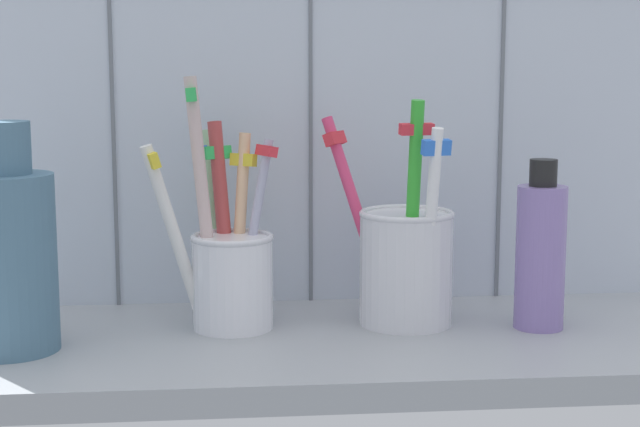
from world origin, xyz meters
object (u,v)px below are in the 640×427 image
at_px(ceramic_vase, 7,253).
at_px(soap_bottle, 541,253).
at_px(toothbrush_cup_left, 228,264).
at_px(toothbrush_cup_right, 405,261).

relative_size(ceramic_vase, soap_bottle, 1.25).
bearing_deg(soap_bottle, toothbrush_cup_left, 173.97).
xyz_separation_m(toothbrush_cup_right, ceramic_vase, (-0.29, -0.04, 0.02)).
distance_m(toothbrush_cup_right, ceramic_vase, 0.29).
bearing_deg(toothbrush_cup_right, soap_bottle, -11.77).
height_order(toothbrush_cup_right, ceramic_vase, toothbrush_cup_right).
height_order(ceramic_vase, soap_bottle, ceramic_vase).
relative_size(toothbrush_cup_right, soap_bottle, 1.35).
relative_size(toothbrush_cup_right, ceramic_vase, 1.08).
relative_size(toothbrush_cup_left, ceramic_vase, 1.19).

